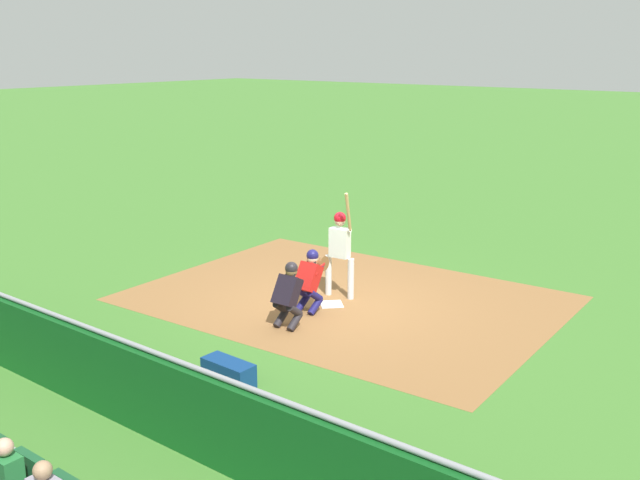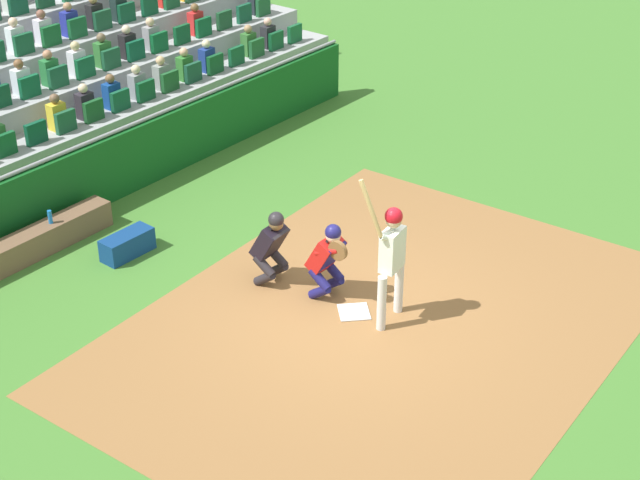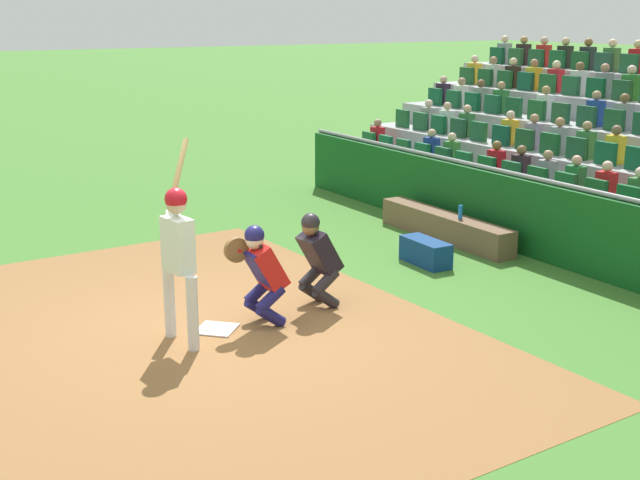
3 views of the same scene
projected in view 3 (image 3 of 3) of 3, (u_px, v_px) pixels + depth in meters
The scene contains 10 objects.
ground_plane at pixel (217, 330), 10.08m from camera, with size 160.00×160.00×0.00m, color #40772C.
infield_dirt_patch at pixel (177, 338), 9.83m from camera, with size 8.34×6.11×0.01m, color olive.
home_plate_marker at pixel (217, 329), 10.08m from camera, with size 0.44×0.44×0.02m, color white.
batter_at_plate at pixel (178, 248), 9.40m from camera, with size 0.74×0.47×2.29m.
catcher_crouching at pixel (261, 268), 10.09m from camera, with size 0.46×0.71×1.27m.
home_plate_umpire at pixel (317, 255), 10.72m from camera, with size 0.48×0.51×1.26m.
dugout_wall at pixel (553, 224), 12.69m from camera, with size 13.56×0.24×1.25m.
dugout_bench at pixel (445, 227), 14.05m from camera, with size 2.99×0.40×0.44m, color brown.
water_bottle_on_bench at pixel (460, 212), 13.62m from camera, with size 0.07×0.07×0.22m, color blue.
equipment_duffel_bag at pixel (426, 252), 12.68m from camera, with size 0.88×0.36×0.38m, color navy.
Camera 3 is at (-8.73, 3.84, 3.66)m, focal length 47.54 mm.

